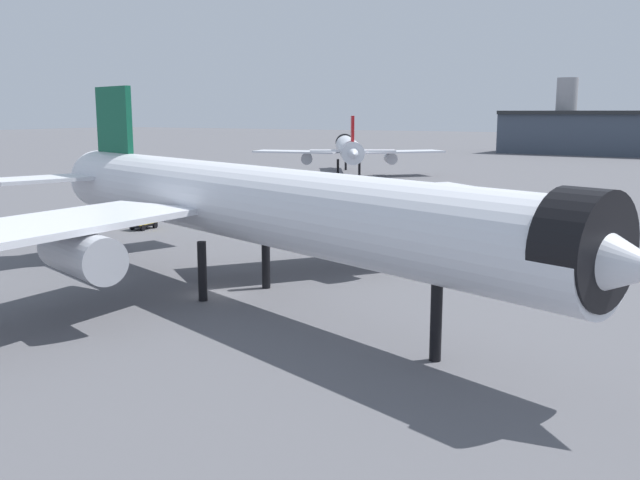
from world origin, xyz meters
The scene contains 6 objects.
ground centered at (0.00, 0.00, 0.00)m, with size 900.00×900.00×0.00m, color #56565B.
airliner_near_gate centered at (3.50, 0.07, 7.10)m, with size 58.16×51.94×16.12m.
airliner_far_taxiway centered at (-38.23, 98.78, 5.73)m, with size 37.80×41.98×13.01m.
baggage_tug_wing centered at (-26.27, 20.63, 0.97)m, with size 2.03×3.28×1.85m.
baggage_cart_trailing centered at (0.66, 36.87, 0.98)m, with size 2.87×2.82×1.82m.
traffic_cone_wingtip centered at (15.43, 30.75, 0.39)m, with size 0.63×0.63×0.78m, color #F2600C.
Camera 1 is at (32.79, -42.54, 13.80)m, focal length 40.05 mm.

